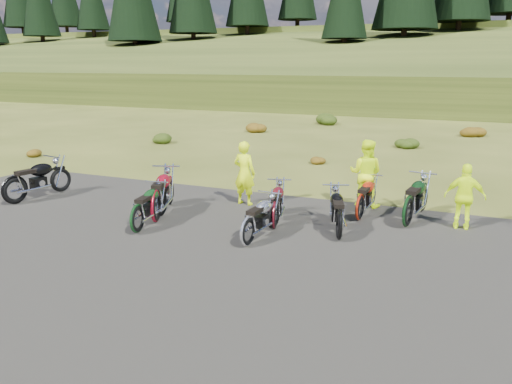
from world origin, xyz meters
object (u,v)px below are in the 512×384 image
at_px(motorcycle_3, 248,247).
at_px(motorcycle_7, 406,228).
at_px(person_middle, 244,174).
at_px(motorcycle_0, 17,205).

xyz_separation_m(motorcycle_3, motorcycle_7, (3.11, 2.74, 0.00)).
relative_size(motorcycle_7, person_middle, 1.23).
height_order(motorcycle_7, person_middle, person_middle).
distance_m(motorcycle_3, person_middle, 3.48).
xyz_separation_m(motorcycle_0, motorcycle_7, (10.63, 2.23, 0.00)).
distance_m(motorcycle_0, person_middle, 6.65).
distance_m(motorcycle_0, motorcycle_3, 7.54).
relative_size(motorcycle_3, motorcycle_7, 0.86).
height_order(motorcycle_0, motorcycle_7, motorcycle_0).
distance_m(motorcycle_7, person_middle, 4.64).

